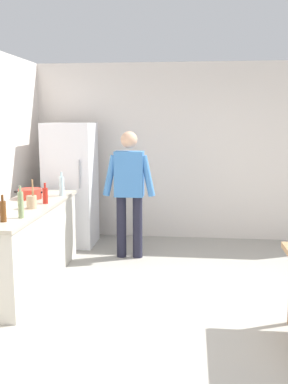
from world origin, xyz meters
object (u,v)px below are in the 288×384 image
Objects in this scene: cooking_pot at (30,194)px; bottle_beer_brown at (3,211)px; person at (129,186)px; bottle_sauce_red at (45,195)px; refrigerator at (71,185)px; bottle_vinegar_tall at (21,204)px; bottle_water_clear at (62,186)px; utensil_jar at (32,201)px.

bottle_beer_brown is (0.19, -1.21, 0.05)m from cooking_pot.
person reaches higher than bottle_beer_brown.
bottle_beer_brown is at bearing -81.14° from cooking_pot.
bottle_sauce_red is (-0.84, -0.91, 0.02)m from person.
person is 4.25× the size of cooking_pot.
cooking_pot is (-0.18, -1.17, 0.06)m from refrigerator.
bottle_vinegar_tall is (0.11, 0.18, 0.03)m from bottle_beer_brown.
bottle_water_clear is 1.27m from bottle_vinegar_tall.
cooking_pot is 1.08m from bottle_vinegar_tall.
utensil_jar is 0.47m from bottle_vinegar_tall.
refrigerator reaches higher than bottle_sauce_red.
bottle_water_clear is (0.14, -0.93, 0.13)m from refrigerator.
utensil_jar is at bearing 86.01° from bottle_beer_brown.
cooking_pot is 1.25× the size of utensil_jar.
bottle_sauce_red is at bearing 78.44° from utensil_jar.
bottle_beer_brown is at bearing -96.34° from bottle_sauce_red.
utensil_jar is 1.00× the size of bottle_vinegar_tall.
bottle_beer_brown reaches higher than bottle_sauce_red.
bottle_vinegar_tall is (0.00, -0.74, 0.04)m from bottle_sauce_red.
person is 5.31× the size of utensil_jar.
bottle_vinegar_tall reaches higher than cooking_pot.
person is at bearing 28.52° from cooking_pot.
bottle_sauce_red is at bearing 83.66° from bottle_beer_brown.
person is 1.49m from utensil_jar.
utensil_jar is 0.29m from bottle_sauce_red.
bottle_vinegar_tall is (-0.84, -1.65, 0.06)m from person.
bottle_sauce_red is at bearing -132.92° from person.
bottle_water_clear is at bearing -81.34° from refrigerator.
bottle_sauce_red reaches higher than cooking_pot.
bottle_water_clear is 1.15× the size of bottle_beer_brown.
bottle_water_clear is 0.94× the size of bottle_vinegar_tall.
cooking_pot is 1.54× the size of bottle_beer_brown.
bottle_beer_brown is at bearing -93.99° from utensil_jar.
bottle_water_clear reaches higher than bottle_sauce_red.
utensil_jar reaches higher than bottle_water_clear.
bottle_beer_brown is at bearing -89.88° from refrigerator.
refrigerator is 5.62× the size of bottle_vinegar_tall.
cooking_pot is at bearing 134.92° from bottle_sauce_red.
utensil_jar is 1.07× the size of bottle_water_clear.
bottle_beer_brown reaches higher than cooking_pot.
bottle_beer_brown is (0.01, -2.38, 0.11)m from refrigerator.
person reaches higher than bottle_sauce_red.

